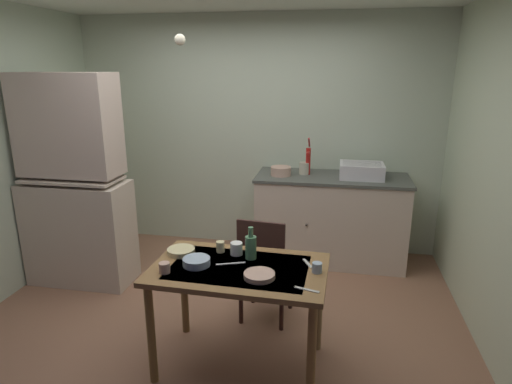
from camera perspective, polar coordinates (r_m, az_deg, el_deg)
The scene contains 22 objects.
ground_plane at distance 3.76m, azimuth -4.98°, elevation -16.81°, with size 5.02×5.02×0.00m, color #93654D.
wall_back at distance 4.95m, azimuth 0.16°, elevation 7.54°, with size 4.12×0.10×2.59m, color beige.
hutch_cabinet at distance 4.41m, azimuth -22.65°, elevation 0.34°, with size 0.98×0.45×1.99m.
counter_cabinet at distance 4.72m, azimuth 9.72°, elevation -3.49°, with size 1.58×0.64×0.94m.
sink_basin at distance 4.57m, azimuth 13.68°, elevation 2.78°, with size 0.44×0.34×0.15m.
hand_pump at distance 4.60m, azimuth 6.86°, elevation 4.37°, with size 0.05×0.27×0.39m.
mixing_bowl_counter at distance 4.56m, azimuth 3.28°, elevation 2.76°, with size 0.21×0.21×0.09m, color tan.
stoneware_crock at distance 4.63m, azimuth 6.35°, elevation 3.11°, with size 0.11×0.11×0.12m, color beige.
dining_table at distance 2.98m, azimuth -2.22°, elevation -11.59°, with size 1.19×0.74×0.76m.
chair_far_side at distance 3.56m, azimuth 1.11°, elevation -9.89°, with size 0.44×0.44×0.91m.
serving_bowl_wide at distance 3.17m, azimuth -9.80°, elevation -7.63°, with size 0.20×0.20×0.04m, color beige.
soup_bowl_small at distance 2.98m, azimuth -7.88°, elevation -9.03°, with size 0.18×0.18×0.05m, color #9EB2C6.
sauce_dish at distance 2.79m, azimuth 0.44°, elevation -10.88°, with size 0.20×0.20×0.03m, color tan.
mug_tall at distance 2.91m, azimuth -11.92°, elevation -9.70°, with size 0.07×0.07×0.07m, color tan.
mug_dark at distance 2.88m, azimuth 8.01°, elevation -9.79°, with size 0.07×0.07×0.07m, color #9EB2C6.
teacup_cream at distance 3.15m, azimuth -4.70°, elevation -7.16°, with size 0.06×0.06×0.08m, color beige.
teacup_mint at distance 3.10m, azimuth -2.58°, elevation -7.43°, with size 0.09×0.09×0.09m, color white.
glass_bottle at distance 3.02m, azimuth -0.69°, elevation -7.14°, with size 0.08×0.08×0.23m.
table_knife at distance 2.98m, azimuth -3.36°, elevation -9.36°, with size 0.20×0.02×0.01m, color silver.
teaspoon_near_bowl at distance 3.00m, azimuth 6.78°, elevation -9.28°, with size 0.14×0.02×0.01m, color beige.
teaspoon_by_cup at distance 2.68m, azimuth 6.69°, elevation -12.60°, with size 0.15×0.02×0.01m, color beige.
pendant_bulb at distance 3.33m, azimuth -9.94°, elevation 19.08°, with size 0.08×0.08×0.08m, color #F9EFCC.
Camera 1 is at (0.88, -3.03, 2.05)m, focal length 30.50 mm.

